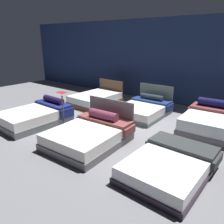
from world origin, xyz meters
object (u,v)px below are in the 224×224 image
at_px(bed_0, 36,116).
at_px(price_sign, 63,116).
at_px(bed_1, 90,134).
at_px(bed_5, 212,122).
at_px(bed_4, 144,109).
at_px(bed_3, 96,99).
at_px(bed_2, 170,165).

bearing_deg(bed_0, price_sign, 9.72).
bearing_deg(bed_0, bed_1, 2.94).
distance_m(bed_0, bed_5, 5.55).
bearing_deg(bed_4, bed_5, -2.00).
bearing_deg(bed_5, bed_1, -131.70).
distance_m(bed_0, bed_3, 2.93).
distance_m(bed_1, price_sign, 1.24).
relative_size(bed_0, bed_3, 1.02).
relative_size(bed_0, price_sign, 1.80).
height_order(bed_0, bed_3, bed_3).
bearing_deg(bed_2, bed_5, 89.81).
height_order(bed_3, price_sign, price_sign).
bearing_deg(bed_5, bed_4, 176.58).
height_order(bed_4, bed_5, bed_4).
bearing_deg(bed_5, bed_3, 177.05).
relative_size(bed_3, price_sign, 1.77).
xyz_separation_m(bed_2, bed_4, (-2.31, 2.88, 0.03)).
height_order(bed_4, price_sign, price_sign).
xyz_separation_m(bed_4, bed_5, (2.37, -0.03, 0.07)).
xyz_separation_m(bed_0, bed_1, (2.42, 0.05, -0.00)).
distance_m(bed_0, bed_2, 4.67).
distance_m(bed_1, bed_3, 3.77).
relative_size(bed_4, bed_5, 1.01).
height_order(bed_0, price_sign, price_sign).
bearing_deg(bed_2, bed_4, 129.78).
height_order(bed_0, bed_1, bed_1).
distance_m(bed_1, bed_5, 3.68).
xyz_separation_m(bed_0, bed_5, (4.73, 2.91, 0.04)).
bearing_deg(bed_5, bed_0, -151.11).
bearing_deg(bed_4, bed_1, -90.16).
relative_size(bed_3, bed_5, 1.06).
bearing_deg(bed_1, price_sign, 171.42).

